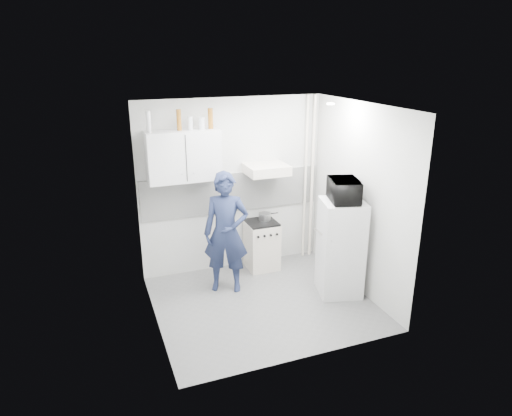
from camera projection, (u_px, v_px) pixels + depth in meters
name	position (u px, v px, depth m)	size (l,w,h in m)	color
floor	(263.00, 303.00, 6.14)	(2.80, 2.80, 0.00)	slate
ceiling	(264.00, 106.00, 5.29)	(2.80, 2.80, 0.00)	white
wall_back	(232.00, 186.00, 6.82)	(2.80, 2.80, 0.00)	silver
wall_left	(150.00, 226.00, 5.25)	(2.60, 2.60, 0.00)	silver
wall_right	(359.00, 199.00, 6.19)	(2.60, 2.60, 0.00)	silver
person	(226.00, 233.00, 6.24)	(0.62, 0.41, 1.70)	#1A223F
stove	(262.00, 246.00, 7.03)	(0.46, 0.46, 0.74)	beige
fridge	(340.00, 248.00, 6.21)	(0.56, 0.56, 1.34)	silver
stove_top	(262.00, 222.00, 6.91)	(0.44, 0.44, 0.03)	black
saucepan	(265.00, 216.00, 6.97)	(0.19, 0.19, 0.10)	silver
microwave	(344.00, 190.00, 5.94)	(0.36, 0.53, 0.29)	black
bottle_a	(149.00, 122.00, 5.93)	(0.06, 0.06, 0.28)	silver
bottle_d	(179.00, 120.00, 6.06)	(0.06, 0.06, 0.28)	brown
canister_a	(190.00, 123.00, 6.13)	(0.07, 0.07, 0.18)	#B2B7BC
canister_b	(202.00, 123.00, 6.19)	(0.09, 0.09, 0.16)	#B2B7BC
bottle_e	(210.00, 118.00, 6.21)	(0.07, 0.07, 0.28)	brown
upper_cabinet	(183.00, 156.00, 6.24)	(1.00, 0.35, 0.70)	silver
range_hood	(267.00, 169.00, 6.66)	(0.60, 0.50, 0.14)	beige
backsplash	(233.00, 192.00, 6.84)	(2.74, 0.03, 0.60)	white
pipe_a	(312.00, 179.00, 7.19)	(0.05, 0.05, 2.60)	beige
pipe_b	(305.00, 180.00, 7.15)	(0.04, 0.04, 2.60)	beige
ceiling_spot_fixture	(331.00, 104.00, 5.82)	(0.10, 0.10, 0.02)	white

